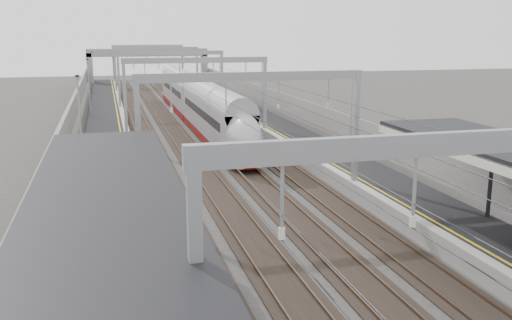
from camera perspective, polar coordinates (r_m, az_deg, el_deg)
platform_left at (r=54.40m, az=-14.68°, el=2.44°), size 4.00×120.00×1.00m
platform_right at (r=56.66m, az=1.72°, el=3.24°), size 4.00×120.00×1.00m
tracks at (r=55.04m, az=-6.30°, el=2.41°), size 11.40×140.00×0.20m
overhead_line at (r=60.85m, az=-7.38°, el=9.13°), size 13.00×140.00×6.60m
canopy_left at (r=12.49m, az=-14.68°, el=-9.43°), size 4.40×30.00×4.24m
overbridge at (r=108.99m, az=-10.75°, el=10.05°), size 22.00×2.20×6.90m
wall_left at (r=54.33m, az=-18.12°, el=3.39°), size 0.30×120.00×3.20m
wall_right at (r=57.47m, az=4.80°, el=4.44°), size 0.30×120.00×3.20m
train at (r=60.49m, az=-5.74°, el=5.24°), size 2.61×47.63×4.14m
signal_green at (r=84.43m, az=-12.98°, el=7.31°), size 0.32×0.32×3.48m
signal_red_near at (r=79.18m, az=-6.69°, el=7.22°), size 0.32×0.32×3.48m
signal_red_far at (r=81.03m, az=-5.30°, el=7.37°), size 0.32×0.32×3.48m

